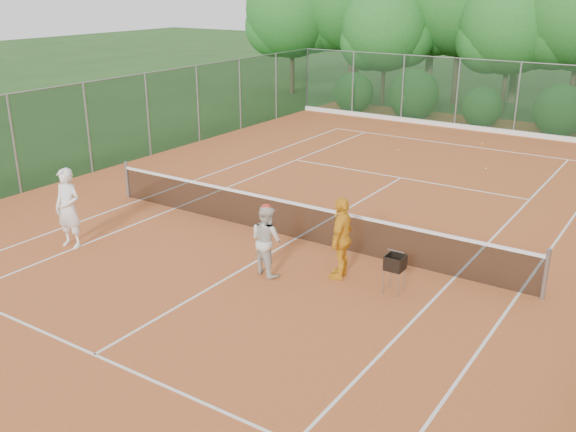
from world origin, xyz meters
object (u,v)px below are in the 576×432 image
Objects in this scene: player_white at (68,208)px; player_yellow at (342,238)px; player_center_grp at (266,240)px; ball_hopper at (395,263)px.

player_white reaches higher than player_yellow.
player_white is at bearing -82.58° from player_yellow.
player_center_grp is 1.62m from player_yellow.
ball_hopper is (2.72, 0.69, -0.14)m from player_center_grp.
player_yellow is (6.28, 2.08, -0.06)m from player_white.
ball_hopper is at bearing 7.08° from player_white.
player_white reaches higher than player_center_grp.
player_white is at bearing -154.55° from ball_hopper.
player_white is 5.03m from player_center_grp.
player_yellow is 1.31m from ball_hopper.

